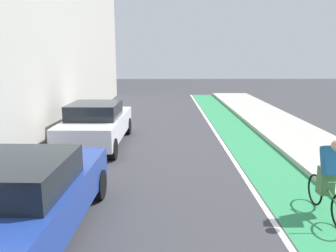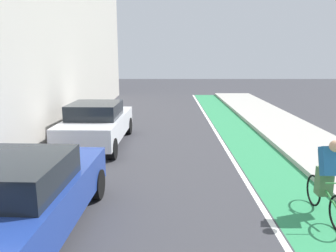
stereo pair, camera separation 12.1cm
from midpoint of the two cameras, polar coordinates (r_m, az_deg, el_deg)
name	(u,v)px [view 1 (the left image)]	position (r m, az deg, el deg)	size (l,w,h in m)	color
ground_plane	(172,179)	(8.76, 0.26, -8.99)	(70.66, 70.66, 0.00)	#38383D
bike_lane_paint	(259,155)	(11.05, 14.88, -4.88)	(1.60, 32.12, 0.00)	#2D8451
lane_divider_stripe	(230,156)	(10.85, 10.28, -4.98)	(0.12, 32.12, 0.00)	white
sidewalk_right	(325,153)	(11.78, 24.97, -4.22)	(2.66, 32.12, 0.14)	#A8A59E
parked_sedan_blue	(23,199)	(6.26, -23.94, -11.27)	(2.07, 4.61, 1.53)	navy
parked_sedan_white	(97,123)	(11.96, -12.36, 0.42)	(2.03, 4.49, 1.53)	silver
cyclist_trailing	(329,175)	(7.28, 25.27, -7.58)	(0.48, 1.71, 1.61)	black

